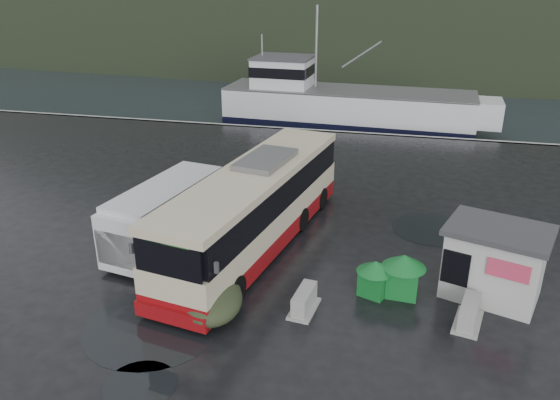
% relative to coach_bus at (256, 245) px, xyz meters
% --- Properties ---
extents(ground, '(160.00, 160.00, 0.00)m').
position_rel_coach_bus_xyz_m(ground, '(-0.03, -2.10, 0.00)').
color(ground, black).
rests_on(ground, ground).
extents(harbor_water, '(300.00, 180.00, 0.02)m').
position_rel_coach_bus_xyz_m(harbor_water, '(-0.03, 107.90, 0.00)').
color(harbor_water, black).
rests_on(harbor_water, ground).
extents(quay_edge, '(160.00, 0.60, 1.50)m').
position_rel_coach_bus_xyz_m(quay_edge, '(-0.03, 17.90, 0.00)').
color(quay_edge, '#999993').
rests_on(quay_edge, ground).
extents(coach_bus, '(5.27, 12.85, 3.53)m').
position_rel_coach_bus_xyz_m(coach_bus, '(0.00, 0.00, 0.00)').
color(coach_bus, beige).
rests_on(coach_bus, ground).
extents(white_van, '(3.28, 6.59, 2.63)m').
position_rel_coach_bus_xyz_m(white_van, '(-3.50, -0.72, 0.00)').
color(white_van, silver).
rests_on(white_van, ground).
extents(waste_bin_left, '(1.16, 1.16, 1.53)m').
position_rel_coach_bus_xyz_m(waste_bin_left, '(5.91, -2.40, 0.00)').
color(waste_bin_left, '#126927').
rests_on(waste_bin_left, ground).
extents(waste_bin_right, '(1.20, 1.20, 1.29)m').
position_rel_coach_bus_xyz_m(waste_bin_right, '(4.97, -2.62, 0.00)').
color(waste_bin_right, '#126927').
rests_on(waste_bin_right, ground).
extents(dome_tent, '(2.94, 3.44, 1.14)m').
position_rel_coach_bus_xyz_m(dome_tent, '(-0.16, -5.00, 0.00)').
color(dome_tent, '#2C3620').
rests_on(dome_tent, ground).
extents(ticket_kiosk, '(3.94, 3.44, 2.59)m').
position_rel_coach_bus_xyz_m(ticket_kiosk, '(8.89, -1.79, 0.00)').
color(ticket_kiosk, beige).
rests_on(ticket_kiosk, ground).
extents(jersey_barrier_a, '(0.94, 1.60, 0.76)m').
position_rel_coach_bus_xyz_m(jersey_barrier_a, '(2.78, -4.16, 0.00)').
color(jersey_barrier_a, '#999993').
rests_on(jersey_barrier_a, ground).
extents(jersey_barrier_b, '(1.14, 1.74, 0.80)m').
position_rel_coach_bus_xyz_m(jersey_barrier_b, '(8.02, -3.72, 0.00)').
color(jersey_barrier_b, '#999993').
rests_on(jersey_barrier_b, ground).
extents(fishing_trawler, '(23.50, 6.33, 9.31)m').
position_rel_coach_bus_xyz_m(fishing_trawler, '(0.98, 24.17, 0.00)').
color(fishing_trawler, silver).
rests_on(fishing_trawler, ground).
extents(puddles, '(12.69, 14.57, 0.01)m').
position_rel_coach_bus_xyz_m(puddles, '(1.34, -3.29, 0.01)').
color(puddles, black).
rests_on(puddles, ground).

